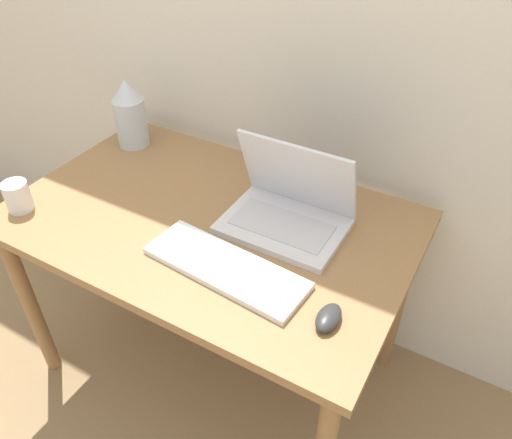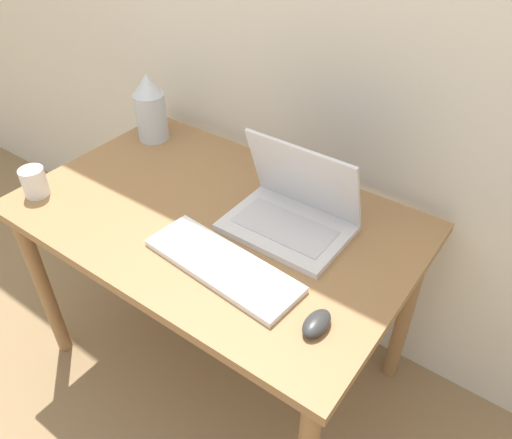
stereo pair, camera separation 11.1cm
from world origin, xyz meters
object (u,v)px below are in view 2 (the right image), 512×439
vase (150,108)px  mouse (317,323)px  laptop (293,210)px  keyboard (222,265)px  mug (34,182)px

vase → mouse: bearing=-23.9°
laptop → vase: 0.71m
laptop → keyboard: size_ratio=0.75×
mouse → vase: vase is taller
mouse → vase: 1.04m
mug → keyboard: bearing=6.9°
mug → laptop: bearing=24.9°
keyboard → vase: bearing=148.7°
laptop → mouse: 0.38m
laptop → mug: bearing=-155.1°
mug → vase: bearing=85.4°
keyboard → mouse: (0.30, -0.03, 0.01)m
keyboard → vase: 0.76m
keyboard → mug: mug is taller
mug → mouse: bearing=3.2°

